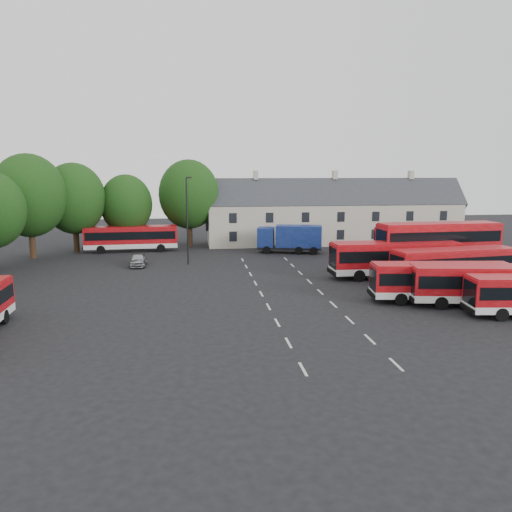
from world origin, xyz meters
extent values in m
plane|color=black|center=(0.00, 0.00, 0.00)|extent=(140.00, 140.00, 0.00)
cube|color=beige|center=(0.00, -14.00, 0.01)|extent=(0.15, 1.80, 0.01)
cube|color=beige|center=(0.00, -10.00, 0.01)|extent=(0.15, 1.80, 0.01)
cube|color=beige|center=(0.00, -6.00, 0.01)|extent=(0.15, 1.80, 0.01)
cube|color=beige|center=(0.00, -2.00, 0.01)|extent=(0.15, 1.80, 0.01)
cube|color=beige|center=(0.00, 2.00, 0.01)|extent=(0.15, 1.80, 0.01)
cube|color=beige|center=(0.00, 6.00, 0.01)|extent=(0.15, 1.80, 0.01)
cube|color=beige|center=(0.00, 10.00, 0.01)|extent=(0.15, 1.80, 0.01)
cube|color=beige|center=(0.00, 14.00, 0.01)|extent=(0.15, 1.80, 0.01)
cube|color=beige|center=(0.00, 18.00, 0.01)|extent=(0.15, 1.80, 0.01)
cube|color=beige|center=(5.00, -14.00, 0.01)|extent=(0.15, 1.80, 0.01)
cube|color=beige|center=(5.00, -10.00, 0.01)|extent=(0.15, 1.80, 0.01)
cube|color=beige|center=(5.00, -6.00, 0.01)|extent=(0.15, 1.80, 0.01)
cube|color=beige|center=(5.00, -2.00, 0.01)|extent=(0.15, 1.80, 0.01)
cube|color=beige|center=(5.00, 2.00, 0.01)|extent=(0.15, 1.80, 0.01)
cube|color=beige|center=(5.00, 6.00, 0.01)|extent=(0.15, 1.80, 0.01)
cube|color=beige|center=(5.00, 10.00, 0.01)|extent=(0.15, 1.80, 0.01)
cube|color=beige|center=(5.00, 14.00, 0.01)|extent=(0.15, 1.80, 0.01)
cube|color=beige|center=(5.00, 18.00, 0.01)|extent=(0.15, 1.80, 0.01)
cylinder|color=black|center=(-24.00, 22.00, 2.19)|extent=(0.70, 0.70, 4.38)
ellipsoid|color=#103E11|center=(-24.00, 22.00, 7.26)|extent=(8.25, 8.25, 9.49)
cylinder|color=black|center=(-20.00, 26.00, 2.01)|extent=(0.70, 0.70, 4.02)
ellipsoid|color=#103E11|center=(-20.00, 26.00, 6.68)|extent=(7.59, 7.59, 8.73)
cylinder|color=black|center=(-14.00, 28.00, 1.75)|extent=(0.70, 0.70, 3.50)
ellipsoid|color=#103E11|center=(-14.00, 28.00, 5.81)|extent=(6.60, 6.60, 7.59)
cylinder|color=black|center=(-6.00, 29.00, 2.10)|extent=(0.70, 0.70, 4.20)
ellipsoid|color=#103E11|center=(-6.00, 29.00, 6.97)|extent=(7.92, 7.92, 9.11)
cube|color=beige|center=(14.00, 30.00, 2.75)|extent=(35.00, 7.00, 5.50)
cube|color=#2D3035|center=(14.00, 30.00, 5.50)|extent=(35.70, 7.13, 7.13)
cube|color=beige|center=(3.00, 30.00, 9.46)|extent=(0.60, 0.90, 1.20)
cube|color=beige|center=(14.00, 30.00, 9.46)|extent=(0.60, 0.90, 1.20)
cube|color=beige|center=(25.00, 30.00, 9.46)|extent=(0.60, 0.90, 1.20)
cylinder|color=black|center=(15.10, -7.53, 0.46)|extent=(0.95, 0.36, 0.92)
cube|color=silver|center=(16.03, -3.79, 0.77)|extent=(11.13, 4.13, 0.54)
cube|color=#A10911|center=(16.03, -3.79, 2.00)|extent=(11.13, 4.13, 1.93)
cube|color=black|center=(16.03, -3.79, 2.05)|extent=(10.71, 4.12, 0.94)
cube|color=#A10911|center=(16.03, -3.79, 3.02)|extent=(10.90, 4.00, 0.12)
cylinder|color=black|center=(12.42, -4.35, 0.49)|extent=(1.02, 0.43, 0.99)
cube|color=silver|center=(13.48, -2.21, 0.75)|extent=(10.90, 3.66, 0.53)
cube|color=#A10911|center=(13.48, -2.21, 1.97)|extent=(10.90, 3.66, 1.89)
cube|color=black|center=(13.48, -2.21, 2.02)|extent=(10.48, 3.67, 0.92)
cube|color=#A10911|center=(13.48, -2.21, 2.96)|extent=(10.68, 3.54, 0.12)
cylinder|color=black|center=(9.95, -2.90, 0.49)|extent=(1.00, 0.38, 0.97)
cylinder|color=black|center=(17.00, -1.52, 0.49)|extent=(1.00, 0.38, 0.97)
cube|color=silver|center=(17.47, 3.24, 0.81)|extent=(11.74, 4.13, 0.57)
cube|color=#A10911|center=(17.47, 3.24, 2.12)|extent=(11.74, 4.13, 2.04)
cube|color=black|center=(17.47, 3.24, 2.17)|extent=(11.29, 4.13, 0.99)
cube|color=#A10911|center=(17.47, 3.24, 3.19)|extent=(11.50, 3.99, 0.13)
cylinder|color=black|center=(13.98, 1.57, 0.52)|extent=(1.07, 0.43, 1.04)
cylinder|color=black|center=(20.95, 4.90, 0.52)|extent=(1.07, 0.43, 1.04)
cube|color=silver|center=(13.38, 6.72, 0.85)|extent=(12.12, 2.79, 0.61)
cube|color=#A10911|center=(13.38, 6.72, 2.23)|extent=(12.12, 2.79, 2.15)
cube|color=black|center=(13.38, 6.72, 2.28)|extent=(11.64, 2.86, 1.05)
cube|color=#A10911|center=(13.38, 6.72, 3.36)|extent=(11.88, 2.68, 0.13)
cylinder|color=black|center=(9.51, 5.46, 0.55)|extent=(1.10, 0.31, 1.10)
cylinder|color=black|center=(17.25, 7.97, 0.55)|extent=(1.10, 0.31, 1.10)
cube|color=silver|center=(18.58, 8.52, 0.86)|extent=(12.34, 3.60, 0.61)
cube|color=#A10911|center=(18.58, 8.52, 3.02)|extent=(12.34, 3.60, 3.71)
cube|color=black|center=(18.58, 8.52, 2.30)|extent=(11.86, 3.63, 1.05)
cube|color=#A10911|center=(18.58, 8.52, 4.93)|extent=(12.09, 3.47, 0.13)
cylinder|color=black|center=(14.77, 7.00, 0.55)|extent=(1.13, 0.39, 1.11)
cylinder|color=black|center=(22.38, 10.04, 0.55)|extent=(1.13, 0.39, 1.11)
cube|color=black|center=(18.58, 8.52, 3.74)|extent=(11.86, 3.63, 1.05)
cube|color=silver|center=(18.80, 12.40, 0.72)|extent=(10.27, 2.88, 0.51)
cube|color=#A10911|center=(18.80, 12.40, 2.52)|extent=(10.27, 2.88, 3.09)
cube|color=black|center=(18.80, 12.40, 1.92)|extent=(9.87, 2.92, 0.88)
cube|color=#A10911|center=(18.80, 12.40, 4.11)|extent=(10.06, 2.78, 0.11)
cylinder|color=black|center=(15.61, 11.18, 0.46)|extent=(0.94, 0.31, 0.92)
cylinder|color=black|center=(21.98, 13.63, 0.46)|extent=(0.94, 0.31, 0.92)
cube|color=black|center=(18.80, 12.40, 3.12)|extent=(9.87, 2.92, 0.88)
cube|color=silver|center=(-13.26, 25.77, 0.80)|extent=(11.43, 3.19, 0.57)
cube|color=#A10911|center=(-13.26, 25.77, 2.08)|extent=(11.43, 3.19, 2.00)
cube|color=black|center=(-13.26, 25.77, 2.13)|extent=(10.98, 3.23, 0.98)
cube|color=#A10911|center=(-13.26, 25.77, 3.13)|extent=(11.20, 3.08, 0.12)
cylinder|color=black|center=(-16.81, 24.41, 0.51)|extent=(1.04, 0.34, 1.03)
cylinder|color=black|center=(-9.71, 27.13, 0.51)|extent=(1.04, 0.34, 1.03)
cube|color=black|center=(6.24, 22.17, 0.63)|extent=(8.08, 3.85, 0.29)
cube|color=navy|center=(3.40, 22.86, 1.95)|extent=(2.47, 2.83, 2.34)
cube|color=black|center=(2.49, 23.08, 2.30)|extent=(0.58, 2.04, 1.17)
cube|color=navy|center=(7.34, 21.91, 2.10)|extent=(5.98, 3.68, 2.64)
cylinder|color=black|center=(3.33, 21.74, 0.49)|extent=(1.01, 0.50, 0.98)
cylinder|color=black|center=(9.39, 22.55, 0.49)|extent=(1.01, 0.50, 0.98)
imported|color=#A6A9AE|center=(-11.38, 15.76, 0.69)|extent=(1.67, 4.06, 1.38)
cylinder|color=black|center=(-6.13, 15.99, 4.67)|extent=(0.17, 0.17, 9.33)
cube|color=black|center=(-5.85, 16.02, 9.33)|extent=(0.58, 0.29, 0.17)
camera|label=1|loc=(-5.39, -37.73, 10.05)|focal=35.00mm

